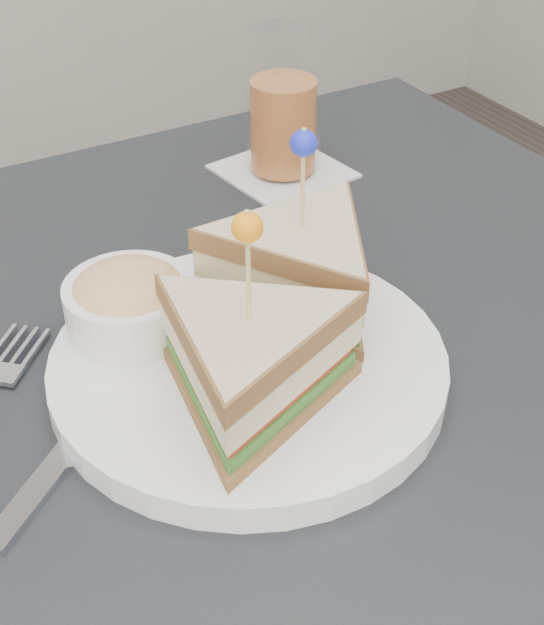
% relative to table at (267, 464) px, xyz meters
% --- Properties ---
extents(table, '(0.80, 0.80, 0.75)m').
position_rel_table_xyz_m(table, '(0.00, 0.00, 0.00)').
color(table, black).
rests_on(table, ground).
extents(plate_meal, '(0.31, 0.30, 0.16)m').
position_rel_table_xyz_m(plate_meal, '(0.00, 0.01, 0.12)').
color(plate_meal, white).
rests_on(plate_meal, table).
extents(cutlery_knife, '(0.18, 0.15, 0.01)m').
position_rel_table_xyz_m(cutlery_knife, '(-0.12, 0.02, 0.08)').
color(cutlery_knife, silver).
rests_on(cutlery_knife, table).
extents(drink_set, '(0.12, 0.12, 0.14)m').
position_rel_table_xyz_m(drink_set, '(0.16, 0.26, 0.14)').
color(drink_set, silver).
rests_on(drink_set, table).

